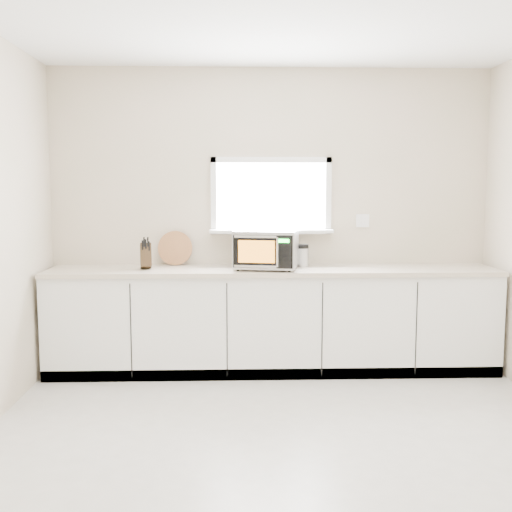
{
  "coord_description": "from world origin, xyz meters",
  "views": [
    {
      "loc": [
        -0.32,
        -3.51,
        1.62
      ],
      "look_at": [
        -0.15,
        1.55,
        1.04
      ],
      "focal_mm": 42.0,
      "sensor_mm": 36.0,
      "label": 1
    }
  ],
  "objects": [
    {
      "name": "coffee_grinder",
      "position": [
        0.27,
        1.81,
        1.02
      ],
      "size": [
        0.12,
        0.12,
        0.2
      ],
      "rotation": [
        0.0,
        0.0,
        0.06
      ],
      "color": "#B4B6BC",
      "rests_on": "countertop"
    },
    {
      "name": "microwave",
      "position": [
        -0.06,
        1.64,
        1.1
      ],
      "size": [
        0.59,
        0.51,
        0.34
      ],
      "rotation": [
        0.0,
        0.0,
        -0.2
      ],
      "color": "black",
      "rests_on": "countertop"
    },
    {
      "name": "cabinets",
      "position": [
        0.0,
        1.7,
        0.44
      ],
      "size": [
        3.92,
        0.6,
        0.88
      ],
      "primitive_type": "cube",
      "color": "white",
      "rests_on": "ground"
    },
    {
      "name": "ground",
      "position": [
        0.0,
        0.0,
        0.0
      ],
      "size": [
        4.0,
        4.0,
        0.0
      ],
      "primitive_type": "plane",
      "color": "beige",
      "rests_on": "ground"
    },
    {
      "name": "countertop",
      "position": [
        0.0,
        1.69,
        0.9
      ],
      "size": [
        3.92,
        0.64,
        0.04
      ],
      "primitive_type": "cube",
      "color": "beige",
      "rests_on": "cabinets"
    },
    {
      "name": "cutting_board",
      "position": [
        -0.88,
        1.94,
        1.08
      ],
      "size": [
        0.31,
        0.07,
        0.31
      ],
      "primitive_type": "cylinder",
      "rotation": [
        1.4,
        0.0,
        0.0
      ],
      "color": "#A87841",
      "rests_on": "countertop"
    },
    {
      "name": "back_wall",
      "position": [
        0.0,
        2.0,
        1.36
      ],
      "size": [
        4.0,
        0.17,
        2.7
      ],
      "color": "beige",
      "rests_on": "ground"
    },
    {
      "name": "knife_block",
      "position": [
        -1.11,
        1.67,
        1.04
      ],
      "size": [
        0.13,
        0.21,
        0.28
      ],
      "rotation": [
        0.0,
        0.0,
        0.19
      ],
      "color": "#402D17",
      "rests_on": "countertop"
    }
  ]
}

